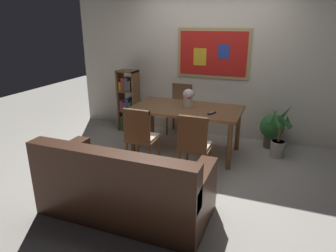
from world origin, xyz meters
TOP-DOWN VIEW (x-y plane):
  - ground_plane at (0.00, 0.00)m, footprint 12.00×12.00m
  - wall_back_with_painting at (0.00, 1.51)m, footprint 5.20×0.14m
  - dining_table at (-0.11, 0.53)m, footprint 1.67×0.92m
  - dining_chair_near_right at (0.27, -0.31)m, footprint 0.40×0.41m
  - dining_chair_near_left at (-0.51, -0.30)m, footprint 0.40×0.41m
  - dining_chair_far_left at (-0.50, 1.37)m, footprint 0.40×0.41m
  - leather_couch at (-0.22, -1.30)m, footprint 1.80×0.84m
  - bookshelf at (-1.47, 1.14)m, footprint 0.36×0.28m
  - potted_ivy at (1.15, 1.21)m, footprint 0.40×0.40m
  - potted_palm at (1.27, 0.85)m, footprint 0.39×0.39m
  - flower_vase at (-0.10, 0.58)m, footprint 0.18×0.18m
  - tv_remote at (0.33, 0.35)m, footprint 0.10×0.16m

SIDE VIEW (x-z plane):
  - ground_plane at x=0.00m, z-range 0.00..0.00m
  - leather_couch at x=-0.22m, z-range -0.11..0.73m
  - potted_ivy at x=1.15m, z-range 0.01..0.64m
  - potted_palm at x=1.27m, z-range -0.07..0.76m
  - bookshelf at x=-1.47m, z-range -0.04..1.11m
  - dining_chair_near_right at x=0.27m, z-range 0.08..0.99m
  - dining_chair_near_left at x=-0.51m, z-range 0.08..0.99m
  - dining_chair_far_left at x=-0.50m, z-range 0.08..0.99m
  - dining_table at x=-0.11m, z-range 0.28..1.02m
  - tv_remote at x=0.33m, z-range 0.73..0.76m
  - flower_vase at x=-0.10m, z-range 0.75..1.03m
  - wall_back_with_painting at x=0.00m, z-range 0.00..2.60m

